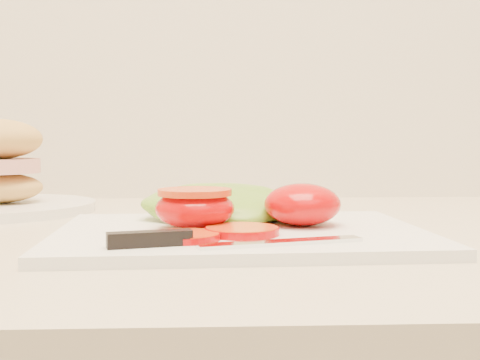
{
  "coord_description": "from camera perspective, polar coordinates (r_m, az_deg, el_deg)",
  "views": [
    {
      "loc": [
        -0.56,
        1.05,
        1.02
      ],
      "look_at": [
        -0.53,
        1.62,
        0.99
      ],
      "focal_mm": 45.0,
      "sensor_mm": 36.0,
      "label": 1
    }
  ],
  "objects": [
    {
      "name": "tomato_slice_1",
      "position": [
        0.5,
        -5.16,
        -5.34
      ],
      "size": [
        0.06,
        0.06,
        0.01
      ],
      "primitive_type": "cylinder",
      "color": "orange",
      "rests_on": "cutting_board"
    },
    {
      "name": "tomato_slice_0",
      "position": [
        0.53,
        0.18,
        -4.83
      ],
      "size": [
        0.06,
        0.06,
        0.01
      ],
      "primitive_type": "cylinder",
      "color": "orange",
      "rests_on": "cutting_board"
    },
    {
      "name": "knife",
      "position": [
        0.48,
        -3.63,
        -5.72
      ],
      "size": [
        0.21,
        0.05,
        0.01
      ],
      "rotation": [
        0.0,
        0.0,
        0.26
      ],
      "color": "silver",
      "rests_on": "cutting_board"
    },
    {
      "name": "tomato_half_dome",
      "position": [
        0.59,
        5.93,
        -2.31
      ],
      "size": [
        0.07,
        0.07,
        0.04
      ],
      "primitive_type": "ellipsoid",
      "color": "#BB0905",
      "rests_on": "cutting_board"
    },
    {
      "name": "lettuce_leaf_0",
      "position": [
        0.63,
        -1.81,
        -2.3
      ],
      "size": [
        0.17,
        0.11,
        0.03
      ],
      "primitive_type": "ellipsoid",
      "rotation": [
        0.0,
        0.0,
        0.03
      ],
      "color": "#8DBB31",
      "rests_on": "cutting_board"
    },
    {
      "name": "cutting_board",
      "position": [
        0.56,
        0.05,
        -5.15
      ],
      "size": [
        0.35,
        0.26,
        0.01
      ],
      "primitive_type": "cube",
      "rotation": [
        0.0,
        0.0,
        0.04
      ],
      "color": "white",
      "rests_on": "counter"
    },
    {
      "name": "lettuce_leaf_1",
      "position": [
        0.64,
        1.96,
        -2.6
      ],
      "size": [
        0.12,
        0.1,
        0.02
      ],
      "primitive_type": "ellipsoid",
      "rotation": [
        0.0,
        0.0,
        0.25
      ],
      "color": "#8DBB31",
      "rests_on": "cutting_board"
    },
    {
      "name": "tomato_half_cut",
      "position": [
        0.56,
        -4.3,
        -2.54
      ],
      "size": [
        0.07,
        0.07,
        0.04
      ],
      "color": "#BB0905",
      "rests_on": "cutting_board"
    }
  ]
}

